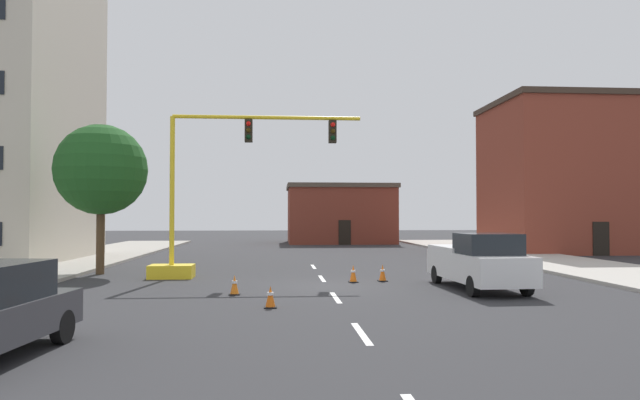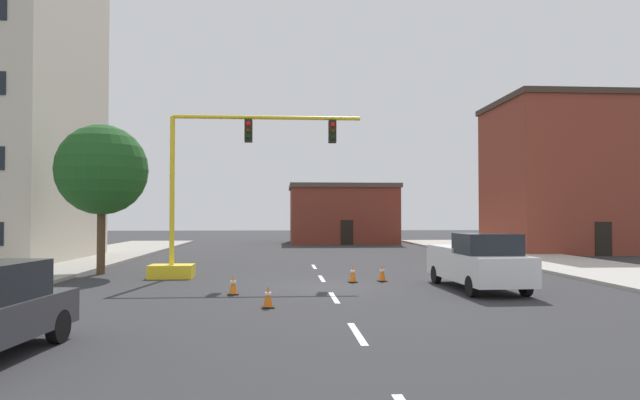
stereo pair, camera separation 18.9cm
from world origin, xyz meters
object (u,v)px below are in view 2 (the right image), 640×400
object	(u,v)px
traffic_cone_roadside_a	(382,273)
traffic_cone_roadside_d	(233,285)
tree_left_near	(102,170)
traffic_cone_roadside_c	(268,297)
traffic_signal_gantry	(199,224)
traffic_cone_roadside_b	(353,274)
pickup_truck_white	(478,262)

from	to	relation	value
traffic_cone_roadside_a	traffic_cone_roadside_d	world-z (taller)	traffic_cone_roadside_a
tree_left_near	traffic_cone_roadside_c	distance (m)	13.18
traffic_cone_roadside_a	traffic_cone_roadside_c	xyz separation A→B (m)	(-4.35, -6.21, -0.02)
traffic_signal_gantry	traffic_cone_roadside_c	distance (m)	8.81
traffic_cone_roadside_b	traffic_cone_roadside_c	distance (m)	6.72
tree_left_near	traffic_cone_roadside_b	bearing A→B (deg)	-19.94
traffic_cone_roadside_c	traffic_cone_roadside_d	world-z (taller)	traffic_cone_roadside_d
pickup_truck_white	traffic_cone_roadside_c	world-z (taller)	pickup_truck_white
traffic_cone_roadside_b	traffic_cone_roadside_d	world-z (taller)	traffic_cone_roadside_b
pickup_truck_white	traffic_cone_roadside_d	bearing A→B (deg)	-175.06
tree_left_near	pickup_truck_white	world-z (taller)	tree_left_near
traffic_cone_roadside_a	traffic_cone_roadside_b	xyz separation A→B (m)	(-1.20, -0.27, 0.00)
traffic_signal_gantry	traffic_cone_roadside_b	xyz separation A→B (m)	(6.21, -2.09, -1.90)
traffic_cone_roadside_a	traffic_cone_roadside_c	world-z (taller)	traffic_cone_roadside_a
traffic_cone_roadside_b	traffic_cone_roadside_d	distance (m)	5.39
traffic_cone_roadside_c	traffic_cone_roadside_b	bearing A→B (deg)	62.12
traffic_cone_roadside_a	traffic_cone_roadside_d	bearing A→B (deg)	-148.13
traffic_signal_gantry	traffic_cone_roadside_d	size ratio (longest dim) A/B	13.59
traffic_cone_roadside_c	traffic_cone_roadside_d	xyz separation A→B (m)	(-1.20, 2.76, 0.01)
traffic_signal_gantry	traffic_cone_roadside_d	distance (m)	5.91
traffic_signal_gantry	traffic_cone_roadside_c	world-z (taller)	traffic_signal_gantry
pickup_truck_white	traffic_cone_roadside_a	bearing A→B (deg)	136.91
pickup_truck_white	traffic_cone_roadside_d	distance (m)	8.51
pickup_truck_white	traffic_cone_roadside_a	xyz separation A→B (m)	(-2.91, 2.72, -0.65)
traffic_signal_gantry	traffic_cone_roadside_c	xyz separation A→B (m)	(3.07, -8.03, -1.92)
pickup_truck_white	traffic_cone_roadside_b	bearing A→B (deg)	149.18
traffic_cone_roadside_b	traffic_cone_roadside_d	size ratio (longest dim) A/B	1.04
traffic_cone_roadside_c	traffic_signal_gantry	bearing A→B (deg)	110.92
traffic_cone_roadside_c	traffic_cone_roadside_a	bearing A→B (deg)	55.01
tree_left_near	traffic_cone_roadside_a	distance (m)	13.23
traffic_cone_roadside_a	pickup_truck_white	bearing A→B (deg)	-43.09
tree_left_near	traffic_cone_roadside_d	size ratio (longest dim) A/B	10.26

